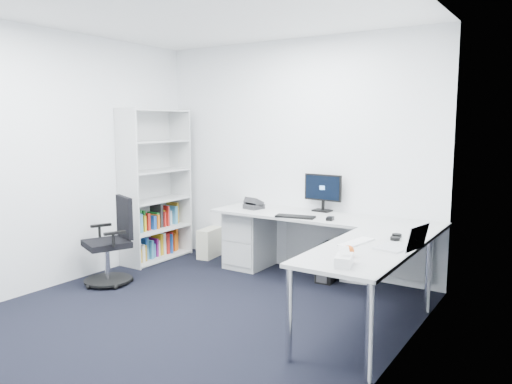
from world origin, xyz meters
The scene contains 21 objects.
ground centered at (0.00, 0.00, 0.00)m, with size 4.20×4.20×0.00m, color black.
ceiling centered at (0.00, 0.00, 2.70)m, with size 4.20×4.20×0.00m, color white.
wall_back centered at (0.00, 2.10, 1.35)m, with size 3.60×0.02×2.70m, color white.
wall_left centered at (-1.80, 0.00, 1.35)m, with size 0.02×4.20×2.70m, color white.
wall_right centered at (1.80, 0.00, 1.35)m, with size 0.02×4.20×2.70m, color white.
l_desk centered at (0.55, 1.40, 0.37)m, with size 2.53×1.42×0.74m, color #B1B3B3, non-canonical shape.
drawer_pedestal centered at (-0.45, 1.84, 0.35)m, with size 0.45×0.56×0.69m, color #B1B3B3.
bookshelf centered at (-1.62, 1.45, 0.96)m, with size 0.37×0.96×1.91m, color silver, non-canonical shape.
task_chair centered at (-1.37, 0.43, 0.47)m, with size 0.53×0.53×0.94m, color black, non-canonical shape.
black_pc_tower centered at (0.59, 1.87, 0.20)m, with size 0.18×0.41×0.40m, color black.
beige_pc_tower centered at (-1.12, 1.91, 0.19)m, with size 0.18×0.39×0.37m, color beige.
power_strip centered at (0.87, 1.90, 0.02)m, with size 0.31×0.05×0.04m, color white.
monitor centered at (0.43, 2.00, 0.96)m, with size 0.45×0.15×0.44m, color black, non-canonical shape.
black_keyboard centered at (0.36, 1.50, 0.75)m, with size 0.42×0.15×0.02m, color black.
mouse centered at (0.73, 1.56, 0.76)m, with size 0.06×0.11×0.03m, color black.
desk_phone centered at (-0.32, 1.73, 0.80)m, with size 0.19×0.19×0.13m, color #2A2A2C, non-canonical shape.
laptop centered at (1.65, 0.77, 0.85)m, with size 0.32×0.31×0.23m, color silver, non-canonical shape.
white_keyboard centered at (1.33, 0.77, 0.75)m, with size 0.12×0.41×0.01m, color white.
headphones centered at (1.56, 1.11, 0.76)m, with size 0.12×0.20×0.05m, color black, non-canonical shape.
orange_fruit centered at (1.44, 0.33, 0.78)m, with size 0.09×0.09×0.09m, color #ED5B15.
tissue_box centered at (1.50, 0.10, 0.78)m, with size 0.11×0.21×0.07m, color white.
Camera 1 is at (2.84, -3.10, 1.73)m, focal length 35.00 mm.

